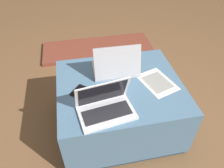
{
  "coord_description": "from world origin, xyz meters",
  "views": [
    {
      "loc": [
        -0.3,
        -1.19,
        1.58
      ],
      "look_at": [
        -0.08,
        -0.07,
        0.56
      ],
      "focal_mm": 35.0,
      "sensor_mm": 36.0,
      "label": 1
    }
  ],
  "objects_px": {
    "cell_phone": "(78,91)",
    "backpack": "(119,72)",
    "paper_sheet": "(157,82)",
    "laptop_near": "(105,106)",
    "laptop_far": "(116,67)"
  },
  "relations": [
    {
      "from": "cell_phone",
      "to": "paper_sheet",
      "type": "relative_size",
      "value": 0.41
    },
    {
      "from": "backpack",
      "to": "paper_sheet",
      "type": "height_order",
      "value": "paper_sheet"
    },
    {
      "from": "paper_sheet",
      "to": "backpack",
      "type": "bearing_deg",
      "value": 90.46
    },
    {
      "from": "laptop_near",
      "to": "cell_phone",
      "type": "relative_size",
      "value": 2.76
    },
    {
      "from": "cell_phone",
      "to": "paper_sheet",
      "type": "xyz_separation_m",
      "value": [
        0.6,
        -0.02,
        -0.0
      ]
    },
    {
      "from": "cell_phone",
      "to": "backpack",
      "type": "xyz_separation_m",
      "value": [
        0.43,
        0.51,
        -0.29
      ]
    },
    {
      "from": "laptop_far",
      "to": "backpack",
      "type": "distance_m",
      "value": 0.5
    },
    {
      "from": "backpack",
      "to": "laptop_far",
      "type": "bearing_deg",
      "value": 64.35
    },
    {
      "from": "cell_phone",
      "to": "paper_sheet",
      "type": "height_order",
      "value": "cell_phone"
    },
    {
      "from": "laptop_near",
      "to": "laptop_far",
      "type": "bearing_deg",
      "value": 59.93
    },
    {
      "from": "laptop_near",
      "to": "cell_phone",
      "type": "bearing_deg",
      "value": 116.89
    },
    {
      "from": "laptop_near",
      "to": "backpack",
      "type": "xyz_separation_m",
      "value": [
        0.27,
        0.73,
        -0.33
      ]
    },
    {
      "from": "laptop_near",
      "to": "cell_phone",
      "type": "xyz_separation_m",
      "value": [
        -0.16,
        0.23,
        -0.04
      ]
    },
    {
      "from": "laptop_far",
      "to": "backpack",
      "type": "xyz_separation_m",
      "value": [
        0.12,
        0.34,
        -0.34
      ]
    },
    {
      "from": "laptop_near",
      "to": "laptop_far",
      "type": "height_order",
      "value": "laptop_far"
    }
  ]
}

